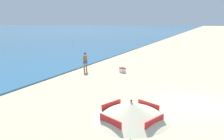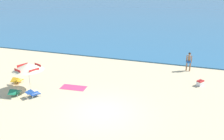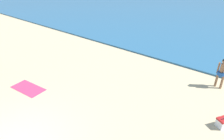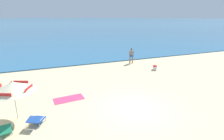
{
  "view_description": "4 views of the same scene",
  "coord_description": "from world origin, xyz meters",
  "px_view_note": "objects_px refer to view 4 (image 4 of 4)",
  "views": [
    {
      "loc": [
        -11.03,
        -0.5,
        3.96
      ],
      "look_at": [
        0.34,
        4.53,
        1.3
      ],
      "focal_mm": 34.8,
      "sensor_mm": 36.0,
      "label": 1
    },
    {
      "loc": [
        4.45,
        -11.42,
        7.04
      ],
      "look_at": [
        -1.0,
        4.64,
        0.86
      ],
      "focal_mm": 38.56,
      "sensor_mm": 36.0,
      "label": 2
    },
    {
      "loc": [
        5.9,
        -1.88,
        5.85
      ],
      "look_at": [
        -0.08,
        5.57,
        0.85
      ],
      "focal_mm": 33.59,
      "sensor_mm": 36.0,
      "label": 3
    },
    {
      "loc": [
        -4.34,
        -7.53,
        4.84
      ],
      "look_at": [
        0.76,
        5.25,
        0.64
      ],
      "focal_mm": 28.13,
      "sensor_mm": 36.0,
      "label": 4
    }
  ],
  "objects_px": {
    "person_standing_near_shore": "(131,55)",
    "lounge_chair_beside_umbrella": "(5,129)",
    "beach_umbrella_striped_main": "(12,87)",
    "cooler_box": "(155,68)",
    "lounge_chair_facing_sea": "(36,120)",
    "beach_towel": "(69,99)"
  },
  "relations": [
    {
      "from": "beach_umbrella_striped_main",
      "to": "person_standing_near_shore",
      "type": "relative_size",
      "value": 1.81
    },
    {
      "from": "lounge_chair_facing_sea",
      "to": "beach_umbrella_striped_main",
      "type": "bearing_deg",
      "value": 134.3
    },
    {
      "from": "person_standing_near_shore",
      "to": "lounge_chair_beside_umbrella",
      "type": "bearing_deg",
      "value": -140.69
    },
    {
      "from": "person_standing_near_shore",
      "to": "cooler_box",
      "type": "relative_size",
      "value": 2.67
    },
    {
      "from": "lounge_chair_facing_sea",
      "to": "person_standing_near_shore",
      "type": "relative_size",
      "value": 0.62
    },
    {
      "from": "beach_umbrella_striped_main",
      "to": "person_standing_near_shore",
      "type": "height_order",
      "value": "beach_umbrella_striped_main"
    },
    {
      "from": "beach_towel",
      "to": "cooler_box",
      "type": "bearing_deg",
      "value": 21.01
    },
    {
      "from": "beach_umbrella_striped_main",
      "to": "person_standing_near_shore",
      "type": "bearing_deg",
      "value": 36.34
    },
    {
      "from": "beach_umbrella_striped_main",
      "to": "person_standing_near_shore",
      "type": "xyz_separation_m",
      "value": [
        10.25,
        7.54,
        -0.76
      ]
    },
    {
      "from": "lounge_chair_beside_umbrella",
      "to": "person_standing_near_shore",
      "type": "relative_size",
      "value": 0.61
    },
    {
      "from": "cooler_box",
      "to": "beach_umbrella_striped_main",
      "type": "bearing_deg",
      "value": -157.84
    },
    {
      "from": "cooler_box",
      "to": "beach_towel",
      "type": "relative_size",
      "value": 0.34
    },
    {
      "from": "lounge_chair_beside_umbrella",
      "to": "lounge_chair_facing_sea",
      "type": "bearing_deg",
      "value": 11.76
    },
    {
      "from": "lounge_chair_facing_sea",
      "to": "person_standing_near_shore",
      "type": "distance_m",
      "value": 12.63
    },
    {
      "from": "beach_umbrella_striped_main",
      "to": "cooler_box",
      "type": "height_order",
      "value": "beach_umbrella_striped_main"
    },
    {
      "from": "person_standing_near_shore",
      "to": "cooler_box",
      "type": "height_order",
      "value": "person_standing_near_shore"
    },
    {
      "from": "cooler_box",
      "to": "beach_towel",
      "type": "height_order",
      "value": "cooler_box"
    },
    {
      "from": "lounge_chair_facing_sea",
      "to": "person_standing_near_shore",
      "type": "xyz_separation_m",
      "value": [
        9.38,
        8.43,
        0.65
      ]
    },
    {
      "from": "beach_umbrella_striped_main",
      "to": "lounge_chair_beside_umbrella",
      "type": "distance_m",
      "value": 1.87
    },
    {
      "from": "lounge_chair_beside_umbrella",
      "to": "lounge_chair_facing_sea",
      "type": "relative_size",
      "value": 0.99
    },
    {
      "from": "lounge_chair_beside_umbrella",
      "to": "beach_towel",
      "type": "distance_m",
      "value": 3.89
    },
    {
      "from": "cooler_box",
      "to": "beach_towel",
      "type": "xyz_separation_m",
      "value": [
        -8.54,
        -3.28,
        -0.2
      ]
    }
  ]
}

